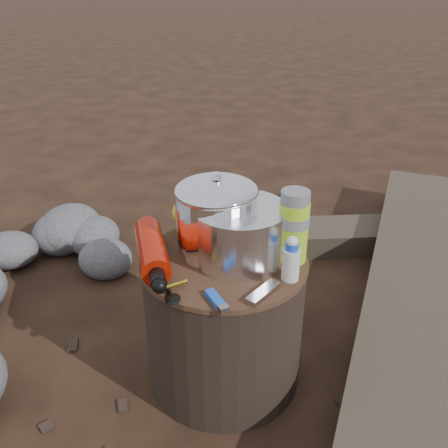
% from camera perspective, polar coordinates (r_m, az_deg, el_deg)
% --- Properties ---
extents(ground, '(60.00, 60.00, 0.00)m').
position_cam_1_polar(ground, '(1.46, 0.00, -16.88)').
color(ground, black).
rests_on(ground, ground).
extents(stump, '(0.41, 0.41, 0.38)m').
position_cam_1_polar(stump, '(1.34, 0.00, -11.04)').
color(stump, black).
rests_on(stump, ground).
extents(rock_ring, '(0.48, 1.06, 0.21)m').
position_cam_1_polar(rock_ring, '(1.75, -23.38, -6.71)').
color(rock_ring, '#515155').
rests_on(rock_ring, ground).
extents(log_main, '(0.54, 1.81, 0.15)m').
position_cam_1_polar(log_main, '(1.77, 21.24, -7.06)').
color(log_main, '#3F352A').
rests_on(log_main, ground).
extents(log_small, '(1.09, 0.51, 0.09)m').
position_cam_1_polar(log_small, '(2.18, 20.41, -1.02)').
color(log_small, '#3F352A').
rests_on(log_small, ground).
extents(foil_windscreen, '(0.23, 0.23, 0.14)m').
position_cam_1_polar(foil_windscreen, '(1.20, 1.86, -1.09)').
color(foil_windscreen, silver).
rests_on(foil_windscreen, stump).
extents(camping_pot, '(0.20, 0.20, 0.20)m').
position_cam_1_polar(camping_pot, '(1.21, -0.86, 0.94)').
color(camping_pot, white).
rests_on(camping_pot, stump).
extents(fuel_bottle, '(0.19, 0.29, 0.07)m').
position_cam_1_polar(fuel_bottle, '(1.21, -8.34, -2.96)').
color(fuel_bottle, '#BB1907').
rests_on(fuel_bottle, stump).
extents(thermos, '(0.07, 0.07, 0.18)m').
position_cam_1_polar(thermos, '(1.19, 8.03, -0.31)').
color(thermos, '#A5D721').
rests_on(thermos, stump).
extents(travel_mug, '(0.08, 0.08, 0.11)m').
position_cam_1_polar(travel_mug, '(1.29, 6.45, 0.39)').
color(travel_mug, black).
rests_on(travel_mug, stump).
extents(stuff_sack, '(0.14, 0.11, 0.10)m').
position_cam_1_polar(stuff_sack, '(1.34, -3.12, 1.21)').
color(stuff_sack, gold).
rests_on(stuff_sack, stump).
extents(food_pouch, '(0.11, 0.05, 0.14)m').
position_cam_1_polar(food_pouch, '(1.35, -0.15, 2.42)').
color(food_pouch, '#0E0D4F').
rests_on(food_pouch, stump).
extents(lighter, '(0.07, 0.08, 0.02)m').
position_cam_1_polar(lighter, '(1.08, -1.04, -8.61)').
color(lighter, blue).
rests_on(lighter, stump).
extents(multitool, '(0.07, 0.10, 0.01)m').
position_cam_1_polar(multitool, '(1.10, 4.54, -7.95)').
color(multitool, '#9FA0A4').
rests_on(multitool, stump).
extents(spork, '(0.10, 0.13, 0.01)m').
position_cam_1_polar(spork, '(1.14, -6.77, -6.86)').
color(spork, black).
rests_on(spork, stump).
extents(squeeze_bottle, '(0.04, 0.04, 0.10)m').
position_cam_1_polar(squeeze_bottle, '(1.14, 7.76, -4.20)').
color(squeeze_bottle, silver).
rests_on(squeeze_bottle, stump).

